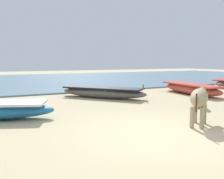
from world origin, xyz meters
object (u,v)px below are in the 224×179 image
(fishing_boat_4, at_px, (191,88))
(cow_adult_dun, at_px, (199,99))
(calf_near_dark, at_px, (200,97))
(fishing_boat_0, at_px, (103,92))

(fishing_boat_4, bearing_deg, cow_adult_dun, -36.76)
(calf_near_dark, bearing_deg, fishing_boat_0, 68.33)
(fishing_boat_0, height_order, cow_adult_dun, cow_adult_dun)
(fishing_boat_4, height_order, cow_adult_dun, cow_adult_dun)
(fishing_boat_0, xyz_separation_m, cow_adult_dun, (0.12, -5.79, 0.44))
(fishing_boat_0, bearing_deg, fishing_boat_4, 40.69)
(cow_adult_dun, height_order, calf_near_dark, cow_adult_dun)
(fishing_boat_0, height_order, calf_near_dark, fishing_boat_0)
(fishing_boat_0, relative_size, cow_adult_dun, 2.94)
(calf_near_dark, bearing_deg, cow_adult_dun, 173.37)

